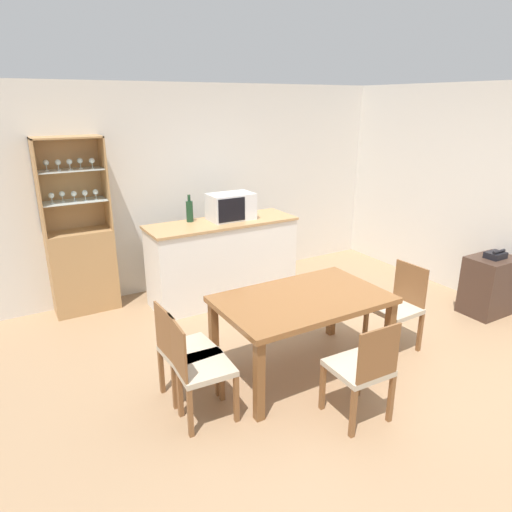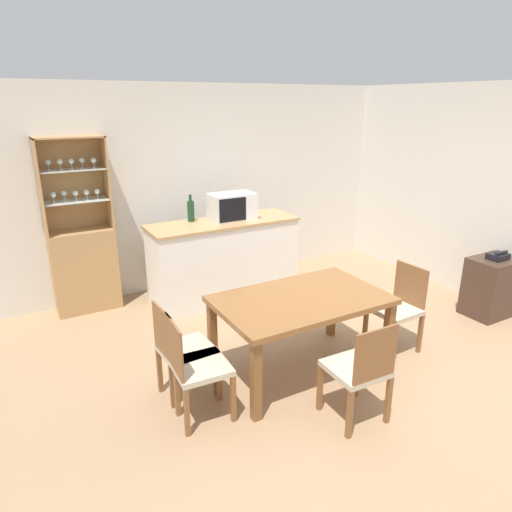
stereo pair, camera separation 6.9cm
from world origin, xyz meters
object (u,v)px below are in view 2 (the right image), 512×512
object	(u,v)px
display_cabinet	(83,258)
dining_table	(301,306)
wine_bottle	(191,211)
telephone	(498,256)
dining_chair_side_left_far	(183,351)
microwave	(232,206)
dining_chair_side_left_near	(196,367)
dining_chair_side_right_near	(398,308)
dining_chair_head_near	(359,370)
side_cabinet	(491,287)

from	to	relation	value
display_cabinet	dining_table	distance (m)	2.73
wine_bottle	telephone	size ratio (longest dim) A/B	1.50
display_cabinet	telephone	distance (m)	4.66
dining_chair_side_left_far	microwave	distance (m)	2.26
dining_chair_side_left_far	wine_bottle	size ratio (longest dim) A/B	2.64
dining_chair_side_left_near	telephone	distance (m)	3.61
display_cabinet	dining_chair_side_left_near	bearing A→B (deg)	-81.58
microwave	telephone	size ratio (longest dim) A/B	2.49
dining_chair_side_right_near	wine_bottle	bearing A→B (deg)	28.01
dining_chair_side_left_far	dining_chair_side_right_near	distance (m)	2.12
wine_bottle	microwave	bearing A→B (deg)	-17.35
microwave	wine_bottle	world-z (taller)	wine_bottle
dining_chair_side_left_near	dining_table	bearing A→B (deg)	100.41
dining_table	dining_chair_side_right_near	world-z (taller)	dining_chair_side_right_near
dining_chair_side_left_near	microwave	world-z (taller)	microwave
display_cabinet	telephone	bearing A→B (deg)	-31.75
dining_chair_side_right_near	dining_chair_head_near	xyz separation A→B (m)	(-1.05, -0.64, 0.00)
dining_chair_side_left_near	microwave	bearing A→B (deg)	149.55
microwave	wine_bottle	xyz separation A→B (m)	(-0.47, 0.15, -0.03)
dining_chair_head_near	dining_chair_side_left_far	bearing A→B (deg)	140.92
dining_table	telephone	xyz separation A→B (m)	(2.55, -0.13, 0.07)
dining_chair_side_left_far	microwave	xyz separation A→B (m)	(1.31, 1.71, 0.70)
dining_chair_side_left_near	side_cabinet	xyz separation A→B (m)	(3.61, 0.03, -0.10)
dining_chair_side_left_near	dining_chair_side_right_near	bearing A→B (deg)	93.10
display_cabinet	dining_table	size ratio (longest dim) A/B	1.35
microwave	dining_chair_side_right_near	bearing A→B (deg)	-68.17
dining_chair_side_left_far	dining_chair_side_left_near	bearing A→B (deg)	-3.21
dining_table	dining_chair_side_left_far	bearing A→B (deg)	172.70
dining_chair_head_near	side_cabinet	world-z (taller)	dining_chair_head_near
dining_table	dining_chair_side_left_near	distance (m)	1.08
dining_chair_side_left_far	dining_chair_side_right_near	world-z (taller)	same
dining_chair_side_left_near	dining_chair_head_near	world-z (taller)	same
dining_chair_side_left_far	telephone	world-z (taller)	dining_chair_side_left_far
dining_chair_side_left_far	side_cabinet	world-z (taller)	dining_chair_side_left_far
display_cabinet	dining_chair_side_left_far	distance (m)	2.23
dining_chair_side_left_near	side_cabinet	size ratio (longest dim) A/B	1.25
telephone	dining_table	bearing A→B (deg)	177.18
side_cabinet	telephone	world-z (taller)	telephone
dining_chair_head_near	wine_bottle	size ratio (longest dim) A/B	2.64
dining_chair_side_left_far	dining_chair_side_left_near	xyz separation A→B (m)	(-0.00, -0.27, 0.00)
microwave	dining_chair_side_left_near	bearing A→B (deg)	-123.56
dining_table	dining_chair_head_near	world-z (taller)	dining_chair_head_near
dining_table	dining_chair_side_left_near	xyz separation A→B (m)	(-1.05, -0.13, -0.21)
wine_bottle	side_cabinet	bearing A→B (deg)	-37.11
dining_table	dining_chair_head_near	size ratio (longest dim) A/B	1.74
display_cabinet	dining_chair_side_left_near	size ratio (longest dim) A/B	2.35
dining_chair_side_right_near	microwave	size ratio (longest dim) A/B	1.58
display_cabinet	dining_chair_side_right_near	xyz separation A→B (m)	(2.47, -2.46, -0.19)
dining_chair_side_left_near	microwave	distance (m)	2.47
wine_bottle	dining_chair_head_near	bearing A→B (deg)	-85.67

